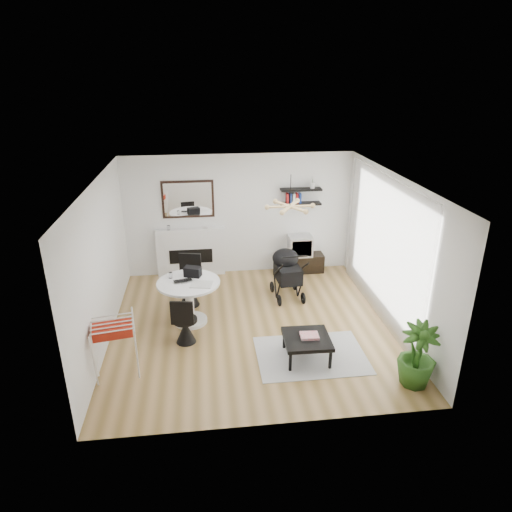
{
  "coord_description": "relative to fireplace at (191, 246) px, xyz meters",
  "views": [
    {
      "loc": [
        -0.8,
        -7.16,
        4.33
      ],
      "look_at": [
        0.12,
        0.4,
        1.21
      ],
      "focal_mm": 32.0,
      "sensor_mm": 36.0,
      "label": 1
    }
  ],
  "objects": [
    {
      "name": "potted_plant",
      "position": [
        3.3,
        -4.34,
        -0.19
      ],
      "size": [
        0.65,
        0.65,
        0.99
      ],
      "primitive_type": "imported",
      "rotation": [
        0.0,
        0.0,
        -0.18
      ],
      "color": "#285518",
      "rests_on": "floor"
    },
    {
      "name": "shelf_upper",
      "position": [
        2.45,
        -0.05,
        1.23
      ],
      "size": [
        0.9,
        0.25,
        0.04
      ],
      "primitive_type": "cube",
      "color": "black",
      "rests_on": "wall_back"
    },
    {
      "name": "wall_back",
      "position": [
        1.1,
        0.08,
        0.66
      ],
      "size": [
        5.0,
        0.0,
        5.0
      ],
      "primitive_type": "plane",
      "rotation": [
        1.57,
        0.0,
        0.0
      ],
      "color": "white",
      "rests_on": "floor"
    },
    {
      "name": "dining_table",
      "position": [
        -0.01,
        -2.13,
        -0.14
      ],
      "size": [
        1.13,
        1.13,
        0.83
      ],
      "color": "white",
      "rests_on": "floor"
    },
    {
      "name": "stroller",
      "position": [
        1.94,
        -1.3,
        -0.21
      ],
      "size": [
        0.61,
        0.93,
        1.1
      ],
      "rotation": [
        0.0,
        0.0,
        0.08
      ],
      "color": "black",
      "rests_on": "floor"
    },
    {
      "name": "sheer_curtain",
      "position": [
        3.5,
        -2.22,
        0.66
      ],
      "size": [
        0.04,
        3.6,
        2.6
      ],
      "primitive_type": "cube",
      "color": "white",
      "rests_on": "wall_right"
    },
    {
      "name": "laptop",
      "position": [
        -0.09,
        -2.16,
        0.15
      ],
      "size": [
        0.37,
        0.28,
        0.03
      ],
      "primitive_type": "imported",
      "rotation": [
        0.0,
        0.0,
        0.24
      ],
      "color": "black",
      "rests_on": "dining_table"
    },
    {
      "name": "wall_right",
      "position": [
        3.6,
        -2.42,
        0.66
      ],
      "size": [
        0.0,
        5.0,
        5.0
      ],
      "primitive_type": "plane",
      "rotation": [
        1.57,
        0.0,
        -1.57
      ],
      "color": "white",
      "rests_on": "floor"
    },
    {
      "name": "wall_left",
      "position": [
        -1.4,
        -2.42,
        0.66
      ],
      "size": [
        0.0,
        5.0,
        5.0
      ],
      "primitive_type": "plane",
      "rotation": [
        1.57,
        0.0,
        1.57
      ],
      "color": "white",
      "rests_on": "floor"
    },
    {
      "name": "fireplace",
      "position": [
        0.0,
        0.0,
        0.0
      ],
      "size": [
        1.5,
        0.17,
        2.16
      ],
      "color": "white",
      "rests_on": "floor"
    },
    {
      "name": "rug",
      "position": [
        1.95,
        -3.45,
        -0.68
      ],
      "size": [
        1.76,
        1.27,
        0.01
      ],
      "primitive_type": "cube",
      "color": "#A0A0A0",
      "rests_on": "floor"
    },
    {
      "name": "drying_rack",
      "position": [
        -1.08,
        -3.65,
        -0.18
      ],
      "size": [
        0.73,
        0.7,
        0.96
      ],
      "rotation": [
        0.0,
        0.0,
        0.17
      ],
      "color": "white",
      "rests_on": "floor"
    },
    {
      "name": "coffee_table",
      "position": [
        1.86,
        -3.51,
        -0.34
      ],
      "size": [
        0.75,
        0.75,
        0.38
      ],
      "rotation": [
        0.0,
        0.0,
        -0.03
      ],
      "color": "black",
      "rests_on": "rug"
    },
    {
      "name": "crt_tv",
      "position": [
        2.46,
        -0.13,
        -0.04
      ],
      "size": [
        0.53,
        0.46,
        0.46
      ],
      "color": "silver",
      "rests_on": "tv_console"
    },
    {
      "name": "chair_near",
      "position": [
        -0.08,
        -2.81,
        -0.41
      ],
      "size": [
        0.43,
        0.44,
        0.87
      ],
      "rotation": [
        0.0,
        0.0,
        2.97
      ],
      "color": "black",
      "rests_on": "floor"
    },
    {
      "name": "shelf_lower",
      "position": [
        2.45,
        -0.05,
        0.91
      ],
      "size": [
        0.9,
        0.25,
        0.04
      ],
      "primitive_type": "cube",
      "color": "black",
      "rests_on": "wall_back"
    },
    {
      "name": "drinking_glass",
      "position": [
        -0.33,
        -1.94,
        0.2
      ],
      "size": [
        0.07,
        0.07,
        0.11
      ],
      "primitive_type": "cylinder",
      "color": "white",
      "rests_on": "dining_table"
    },
    {
      "name": "ceiling",
      "position": [
        1.1,
        -2.42,
        2.01
      ],
      "size": [
        5.0,
        5.0,
        0.0
      ],
      "primitive_type": "plane",
      "color": "white",
      "rests_on": "wall_back"
    },
    {
      "name": "newspaper",
      "position": [
        0.22,
        -2.28,
        0.15
      ],
      "size": [
        0.43,
        0.37,
        0.01
      ],
      "primitive_type": "cube",
      "rotation": [
        0.0,
        0.0,
        -0.2
      ],
      "color": "silver",
      "rests_on": "dining_table"
    },
    {
      "name": "tv_console",
      "position": [
        2.45,
        -0.13,
        -0.48
      ],
      "size": [
        1.11,
        0.39,
        0.42
      ],
      "primitive_type": "cube",
      "color": "black",
      "rests_on": "floor"
    },
    {
      "name": "pendant_lamp",
      "position": [
        1.8,
        -2.12,
        1.46
      ],
      "size": [
        0.9,
        0.9,
        0.1
      ],
      "primitive_type": null,
      "color": "tan",
      "rests_on": "ceiling"
    },
    {
      "name": "magazines",
      "position": [
        1.9,
        -3.5,
        -0.28
      ],
      "size": [
        0.3,
        0.24,
        0.04
      ],
      "primitive_type": "cube",
      "rotation": [
        0.0,
        0.0,
        -0.06
      ],
      "color": "#D7354B",
      "rests_on": "coffee_table"
    },
    {
      "name": "floor",
      "position": [
        1.1,
        -2.42,
        -0.69
      ],
      "size": [
        5.0,
        5.0,
        0.0
      ],
      "primitive_type": "plane",
      "color": "olive",
      "rests_on": "ground"
    },
    {
      "name": "chair_far",
      "position": [
        -0.03,
        -1.43,
        -0.37
      ],
      "size": [
        0.5,
        0.52,
        1.01
      ],
      "rotation": [
        0.0,
        0.0,
        -0.21
      ],
      "color": "black",
      "rests_on": "floor"
    },
    {
      "name": "black_bag",
      "position": [
        0.07,
        -1.91,
        0.23
      ],
      "size": [
        0.34,
        0.27,
        0.18
      ],
      "primitive_type": "cube",
      "rotation": [
        0.0,
        0.0,
        -0.35
      ],
      "color": "black",
      "rests_on": "dining_table"
    }
  ]
}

